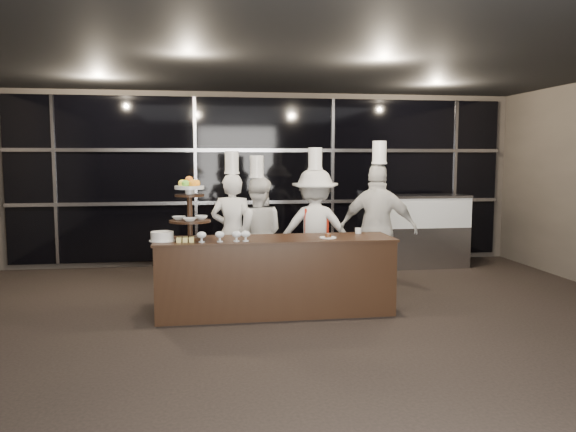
{
  "coord_description": "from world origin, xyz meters",
  "views": [
    {
      "loc": [
        -1.06,
        -4.83,
        1.88
      ],
      "look_at": [
        -0.03,
        2.05,
        1.15
      ],
      "focal_mm": 35.0,
      "sensor_mm": 36.0,
      "label": 1
    }
  ],
  "objects": [
    {
      "name": "display_case",
      "position": [
        2.66,
        4.3,
        0.69
      ],
      "size": [
        1.48,
        0.65,
        1.24
      ],
      "color": "#A5A5AA",
      "rests_on": "ground"
    },
    {
      "name": "chef_d",
      "position": [
        1.28,
        2.49,
        0.91
      ],
      "size": [
        1.14,
        0.84,
        2.1
      ],
      "color": "silver",
      "rests_on": "ground"
    },
    {
      "name": "pastry_squares",
      "position": [
        -1.28,
        1.59,
        0.95
      ],
      "size": [
        0.2,
        0.13,
        0.05
      ],
      "color": "#EEDC74",
      "rests_on": "buffet_counter"
    },
    {
      "name": "display_stand",
      "position": [
        -1.23,
        1.75,
        1.34
      ],
      "size": [
        0.48,
        0.48,
        0.74
      ],
      "color": "black",
      "rests_on": "buffet_counter"
    },
    {
      "name": "small_plate",
      "position": [
        0.4,
        1.65,
        0.94
      ],
      "size": [
        0.2,
        0.2,
        0.05
      ],
      "color": "white",
      "rests_on": "buffet_counter"
    },
    {
      "name": "room",
      "position": [
        0.0,
        0.0,
        1.5
      ],
      "size": [
        10.0,
        10.0,
        10.0
      ],
      "color": "black",
      "rests_on": "ground"
    },
    {
      "name": "compotes",
      "position": [
        -0.82,
        1.53,
        1.0
      ],
      "size": [
        0.61,
        0.11,
        0.12
      ],
      "color": "silver",
      "rests_on": "buffet_counter"
    },
    {
      "name": "chef_c",
      "position": [
        0.48,
        2.87,
        0.87
      ],
      "size": [
        1.2,
        0.81,
        2.01
      ],
      "color": "silver",
      "rests_on": "ground"
    },
    {
      "name": "chef_cup",
      "position": [
        0.87,
        2.0,
        0.96
      ],
      "size": [
        0.08,
        0.08,
        0.07
      ],
      "primitive_type": "cylinder",
      "color": "white",
      "rests_on": "buffet_counter"
    },
    {
      "name": "buffet_counter",
      "position": [
        -0.23,
        1.75,
        0.47
      ],
      "size": [
        2.84,
        0.74,
        0.92
      ],
      "color": "black",
      "rests_on": "ground"
    },
    {
      "name": "chef_a",
      "position": [
        -0.68,
        2.93,
        0.86
      ],
      "size": [
        0.69,
        0.54,
        1.96
      ],
      "color": "silver",
      "rests_on": "ground"
    },
    {
      "name": "chef_b",
      "position": [
        -0.33,
        2.95,
        0.82
      ],
      "size": [
        0.86,
        0.71,
        1.9
      ],
      "color": "white",
      "rests_on": "ground"
    },
    {
      "name": "window_wall",
      "position": [
        0.0,
        4.94,
        1.5
      ],
      "size": [
        8.6,
        0.1,
        2.8
      ],
      "color": "black",
      "rests_on": "ground"
    },
    {
      "name": "layer_cake",
      "position": [
        -1.55,
        1.7,
        0.97
      ],
      "size": [
        0.3,
        0.3,
        0.11
      ],
      "color": "white",
      "rests_on": "buffet_counter"
    }
  ]
}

